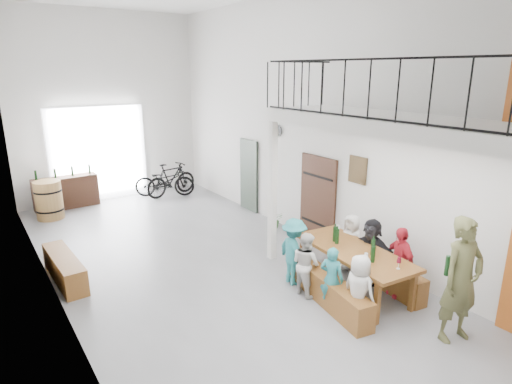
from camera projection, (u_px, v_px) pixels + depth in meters
floor at (207, 265)px, 8.69m from camera, size 12.00×12.00×0.00m
room_walls at (201, 86)px, 7.71m from camera, size 12.00×12.00×12.00m
gateway_portal at (99, 154)px, 12.78m from camera, size 2.80×0.08×2.80m
right_wall_decor at (375, 183)px, 8.21m from camera, size 0.07×8.28×5.07m
balcony at (415, 129)px, 6.48m from camera, size 1.52×5.62×4.00m
tasting_table at (354, 254)px, 7.52m from camera, size 1.16×2.39×0.79m
bench_inner at (328, 290)px, 7.24m from camera, size 0.73×2.15×0.49m
bench_wall at (378, 270)px, 7.94m from camera, size 0.56×2.15×0.49m
tableware at (359, 244)px, 7.38m from camera, size 0.62×1.65×0.35m
side_bench at (65, 268)px, 8.01m from camera, size 0.46×1.78×0.50m
oak_barrel at (49, 200)px, 11.29m from camera, size 0.70×0.70×1.03m
serving_counter at (66, 192)px, 12.22m from camera, size 1.73×0.54×0.91m
counter_bottles at (64, 172)px, 12.05m from camera, size 1.48×0.15×0.28m
guest_left_a at (359, 290)px, 6.56m from camera, size 0.41×0.59×1.15m
guest_left_b at (331, 279)px, 6.96m from camera, size 0.41×0.48×1.11m
guest_left_c at (306, 264)px, 7.47m from camera, size 0.44×0.56×1.14m
guest_left_d at (294, 252)px, 7.82m from camera, size 0.55×0.86×1.26m
guest_right_a at (399, 262)px, 7.39m from camera, size 0.50×0.80×1.27m
guest_right_b at (371, 251)px, 7.85m from camera, size 0.49×1.19×1.24m
guest_right_c at (351, 243)px, 8.36m from camera, size 0.43×0.60×1.15m
host_standing at (461, 280)px, 6.10m from camera, size 0.77×0.59×1.89m
potted_plant at (275, 220)px, 10.72m from camera, size 0.45×0.42×0.41m
bicycle_near at (165, 181)px, 13.33m from camera, size 1.91×1.46×0.96m
bicycle_far at (171, 179)px, 13.37m from camera, size 1.81×0.79×1.05m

